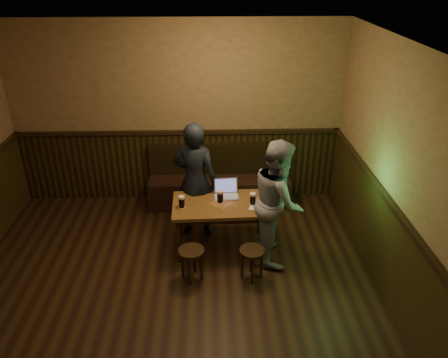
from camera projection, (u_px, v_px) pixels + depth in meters
name	position (u px, v px, depth m)	size (l,w,h in m)	color
room	(160.00, 227.00, 4.22)	(5.04, 6.04, 2.84)	black
bench	(220.00, 185.00, 6.90)	(2.20, 0.50, 0.95)	black
pub_table	(222.00, 209.00, 5.70)	(1.29, 0.76, 0.68)	brown
stool_left	(191.00, 256.00, 5.22)	(0.38, 0.38, 0.43)	black
stool_right	(252.00, 255.00, 5.24)	(0.32, 0.32, 0.42)	black
pint_left	(182.00, 202.00, 5.54)	(0.10, 0.10, 0.16)	#B13415
pint_mid	(220.00, 196.00, 5.65)	(0.11, 0.11, 0.17)	#B13415
pint_right	(253.00, 199.00, 5.61)	(0.10, 0.10, 0.16)	#B13415
laptop	(226.00, 192.00, 5.82)	(0.34, 0.28, 0.22)	silver
menu	(258.00, 208.00, 5.55)	(0.22, 0.15, 0.00)	silver
person_suit	(195.00, 180.00, 5.90)	(0.61, 0.40, 1.66)	black
person_grey	(278.00, 201.00, 5.44)	(0.79, 0.61, 1.62)	gray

